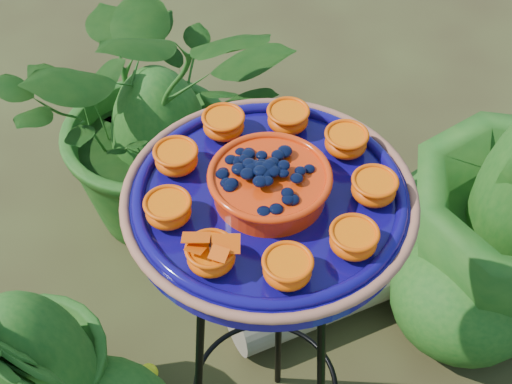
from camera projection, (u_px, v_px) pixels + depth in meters
tripod_stand at (267, 329)px, 1.39m from camera, size 0.34×0.35×0.88m
feeder_dish at (269, 196)px, 1.11m from camera, size 0.47×0.47×0.10m
driftwood_log at (325, 289)px, 1.98m from camera, size 0.55×0.50×0.19m
shrub_back_left at (156, 107)px, 2.01m from camera, size 0.92×0.86×0.84m
shrub_front_left at (26, 362)px, 1.50m from camera, size 0.52×0.54×0.77m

